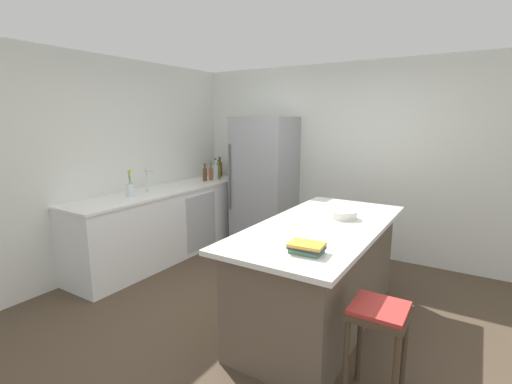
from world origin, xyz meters
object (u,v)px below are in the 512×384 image
at_px(whiskey_bottle, 220,169).
at_px(soda_bottle, 216,172).
at_px(bar_stool, 378,324).
at_px(flower_vase, 130,188).
at_px(refrigerator, 265,182).
at_px(vinegar_bottle, 211,174).
at_px(syrup_bottle, 205,174).
at_px(olive_oil_bottle, 219,172).
at_px(sink_faucet, 147,180).
at_px(cookbook_stack, 307,248).
at_px(mixing_bowl, 343,214).
at_px(gin_bottle, 215,170).
at_px(kitchen_island, 320,273).

distance_m(whiskey_bottle, soda_bottle, 0.32).
bearing_deg(bar_stool, flower_vase, 168.26).
xyz_separation_m(refrigerator, bar_stool, (2.23, -2.34, -0.38)).
xyz_separation_m(vinegar_bottle, syrup_bottle, (-0.04, -0.09, 0.00)).
distance_m(flower_vase, olive_oil_bottle, 1.64).
bearing_deg(olive_oil_bottle, sink_faucet, -94.94).
relative_size(olive_oil_bottle, vinegar_bottle, 1.13).
bearing_deg(cookbook_stack, mixing_bowl, 94.50).
xyz_separation_m(bar_stool, olive_oil_bottle, (-3.04, 2.29, 0.48)).
relative_size(sink_faucet, whiskey_bottle, 0.96).
relative_size(refrigerator, mixing_bowl, 7.49).
distance_m(gin_bottle, syrup_bottle, 0.40).
bearing_deg(kitchen_island, syrup_bottle, 152.12).
bearing_deg(soda_bottle, cookbook_stack, -41.04).
bearing_deg(bar_stool, olive_oil_bottle, 143.05).
relative_size(syrup_bottle, cookbook_stack, 1.06).
distance_m(kitchen_island, flower_vase, 2.48).
height_order(bar_stool, sink_faucet, sink_faucet).
height_order(olive_oil_bottle, mixing_bowl, olive_oil_bottle).
xyz_separation_m(sink_faucet, vinegar_bottle, (0.12, 1.15, -0.05)).
bearing_deg(olive_oil_bottle, mixing_bowl, -27.10).
bearing_deg(vinegar_bottle, refrigerator, 17.04).
bearing_deg(olive_oil_bottle, vinegar_bottle, -89.40).
distance_m(kitchen_island, syrup_bottle, 2.76).
bearing_deg(flower_vase, kitchen_island, 2.26).
distance_m(bar_stool, soda_bottle, 3.78).
xyz_separation_m(sink_faucet, gin_bottle, (-0.03, 1.44, -0.04)).
relative_size(gin_bottle, soda_bottle, 0.94).
bearing_deg(syrup_bottle, bar_stool, -33.03).
bearing_deg(refrigerator, flower_vase, -117.34).
distance_m(refrigerator, whiskey_bottle, 0.95).
height_order(kitchen_island, vinegar_bottle, vinegar_bottle).
distance_m(kitchen_island, sink_faucet, 2.54).
bearing_deg(olive_oil_bottle, bar_stool, -36.95).
relative_size(gin_bottle, olive_oil_bottle, 1.03).
height_order(olive_oil_bottle, syrup_bottle, olive_oil_bottle).
height_order(sink_faucet, olive_oil_bottle, sink_faucet).
height_order(sink_faucet, flower_vase, flower_vase).
bearing_deg(olive_oil_bottle, flower_vase, -92.46).
xyz_separation_m(flower_vase, gin_bottle, (-0.08, 1.74, 0.02)).
relative_size(flower_vase, whiskey_bottle, 1.08).
distance_m(sink_faucet, vinegar_bottle, 1.15).
height_order(sink_faucet, soda_bottle, soda_bottle).
bearing_deg(syrup_bottle, sink_faucet, -94.09).
relative_size(soda_bottle, syrup_bottle, 1.19).
bearing_deg(sink_faucet, olive_oil_bottle, 85.06).
xyz_separation_m(kitchen_island, olive_oil_bottle, (-2.34, 1.55, 0.57)).
distance_m(soda_bottle, vinegar_bottle, 0.11).
bearing_deg(flower_vase, gin_bottle, 92.51).
relative_size(whiskey_bottle, syrup_bottle, 1.17).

